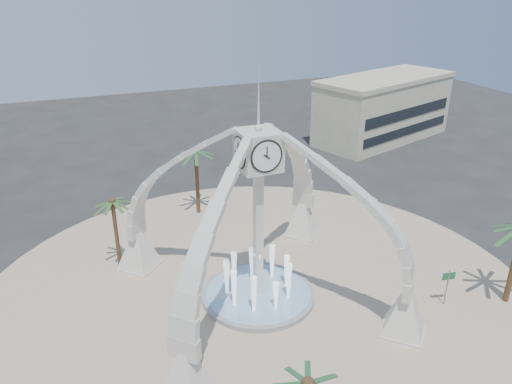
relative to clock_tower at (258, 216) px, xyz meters
name	(u,v)px	position (x,y,z in m)	size (l,w,h in m)	color
ground	(258,297)	(0.00, 0.00, -6.49)	(140.00, 140.00, 0.00)	#282828
plaza	(258,297)	(0.00, 0.00, -6.46)	(40.00, 40.00, 0.06)	tan
clock_tower	(258,216)	(0.00, 0.00, 0.00)	(17.94, 17.94, 16.30)	beige
fountain	(258,294)	(0.00, 0.00, -6.20)	(8.00, 8.00, 3.62)	gray
building_ne	(383,108)	(30.00, 28.00, -2.18)	(21.87, 14.17, 8.60)	beige
palm_west	(112,202)	(-8.49, 7.77, -0.88)	(3.65, 3.65, 6.33)	brown
palm_north	(196,151)	(-0.09, 14.77, -0.26)	(5.14, 5.14, 7.08)	brown
street_sign	(448,280)	(11.62, -5.69, -4.49)	(1.02, 0.23, 2.80)	slate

